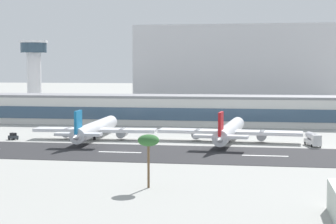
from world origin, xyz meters
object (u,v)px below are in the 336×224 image
(control_tower, at_px, (34,68))
(terminal_building, at_px, (182,110))
(service_fuel_truck_0, at_px, (313,139))
(airliner_red_tail_gate_1, at_px, (229,131))
(palm_tree_0, at_px, (148,141))
(distant_hotel_block, at_px, (237,65))
(airliner_blue_tail_gate_0, at_px, (94,129))
(service_baggage_tug_1, at_px, (13,136))

(control_tower, bearing_deg, terminal_building, -30.25)
(control_tower, xyz_separation_m, service_fuel_truck_0, (131.67, -108.55, -21.15))
(airliner_red_tail_gate_1, distance_m, palm_tree_0, 72.26)
(distant_hotel_block, height_order, airliner_blue_tail_gate_0, distant_hotel_block)
(distant_hotel_block, relative_size, airliner_blue_tail_gate_0, 2.48)
(airliner_blue_tail_gate_0, relative_size, airliner_red_tail_gate_1, 1.00)
(airliner_blue_tail_gate_0, xyz_separation_m, service_baggage_tug_1, (-26.03, -3.74, -2.41))
(control_tower, height_order, service_fuel_truck_0, control_tower)
(airliner_red_tail_gate_1, bearing_deg, service_baggage_tug_1, 97.65)
(service_baggage_tug_1, xyz_separation_m, palm_tree_0, (57.91, -66.19, 7.94))
(airliner_red_tail_gate_1, relative_size, service_fuel_truck_0, 5.85)
(control_tower, height_order, service_baggage_tug_1, control_tower)
(distant_hotel_block, relative_size, service_baggage_tug_1, 36.17)
(control_tower, relative_size, palm_tree_0, 3.59)
(control_tower, bearing_deg, service_baggage_tug_1, -70.88)
(terminal_building, xyz_separation_m, control_tower, (-84.17, 49.08, 17.23))
(service_baggage_tug_1, bearing_deg, airliner_blue_tail_gate_0, 30.22)
(terminal_building, distance_m, control_tower, 98.94)
(airliner_blue_tail_gate_0, bearing_deg, palm_tree_0, -158.31)
(control_tower, height_order, airliner_red_tail_gate_1, control_tower)
(control_tower, bearing_deg, airliner_blue_tail_gate_0, -58.73)
(airliner_blue_tail_gate_0, bearing_deg, distant_hotel_block, -13.23)
(terminal_building, distance_m, service_baggage_tug_1, 75.72)
(control_tower, distance_m, service_fuel_truck_0, 171.95)
(service_fuel_truck_0, bearing_deg, palm_tree_0, -43.25)
(service_baggage_tug_1, bearing_deg, distant_hotel_block, 94.80)
(terminal_building, height_order, service_fuel_truck_0, terminal_building)
(control_tower, xyz_separation_m, distant_hotel_block, (99.79, 91.50, 1.81))
(terminal_building, distance_m, airliner_blue_tail_gate_0, 59.51)
(terminal_building, xyz_separation_m, distant_hotel_block, (15.62, 140.58, 19.04))
(terminal_building, xyz_separation_m, airliner_blue_tail_gate_0, (-20.47, -55.82, -2.49))
(distant_hotel_block, distance_m, service_baggage_tug_1, 210.92)
(airliner_blue_tail_gate_0, bearing_deg, service_baggage_tug_1, 95.35)
(terminal_building, height_order, palm_tree_0, terminal_building)
(service_fuel_truck_0, height_order, palm_tree_0, palm_tree_0)
(service_fuel_truck_0, relative_size, service_baggage_tug_1, 2.49)
(control_tower, xyz_separation_m, palm_tree_0, (95.57, -174.83, -14.18))
(service_baggage_tug_1, bearing_deg, palm_tree_0, -26.77)
(distant_hotel_block, distance_m, airliner_red_tail_gate_1, 196.46)
(airliner_blue_tail_gate_0, xyz_separation_m, airliner_red_tail_gate_1, (43.02, 1.25, -0.00))
(distant_hotel_block, distance_m, palm_tree_0, 266.85)
(airliner_red_tail_gate_1, xyz_separation_m, service_fuel_truck_0, (24.96, -4.90, -1.42))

